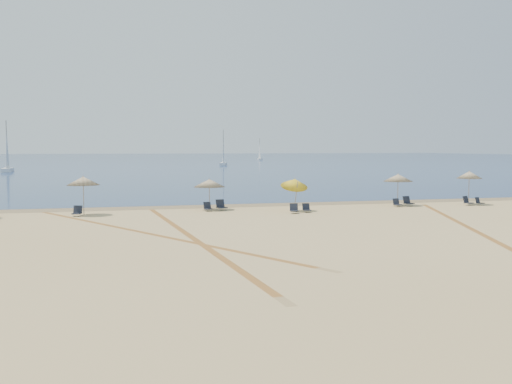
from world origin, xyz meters
TOP-DOWN VIEW (x-y plane):
  - ground at (0.00, 0.00)m, footprint 160.00×160.00m
  - ocean at (0.00, 225.00)m, footprint 500.00×500.00m
  - wet_sand at (0.00, 24.00)m, footprint 500.00×500.00m
  - umbrella_1 at (-11.48, 20.21)m, footprint 2.12×2.12m
  - umbrella_2 at (-3.02, 21.44)m, footprint 2.24×2.24m
  - umbrella_3 at (2.50, 19.08)m, footprint 1.88×1.95m
  - umbrella_4 at (11.34, 21.00)m, footprint 2.21×2.21m
  - umbrella_5 at (16.99, 20.29)m, footprint 1.92×1.92m
  - chair_1 at (-11.87, 19.67)m, footprint 0.69×0.76m
  - chair_2 at (-3.28, 20.58)m, footprint 0.64×0.70m
  - chair_3 at (-2.28, 20.96)m, footprint 0.78×0.85m
  - chair_4 at (2.04, 17.75)m, footprint 0.64×0.72m
  - chair_5 at (3.04, 18.12)m, footprint 0.53×0.61m
  - chair_6 at (10.82, 20.11)m, footprint 0.54×0.62m
  - chair_7 at (11.90, 20.44)m, footprint 0.73×0.81m
  - chair_8 at (16.50, 19.73)m, footprint 0.80×0.85m
  - chair_9 at (17.45, 19.64)m, footprint 0.69×0.73m
  - sailboat_0 at (43.90, 185.56)m, footprint 1.84×5.32m
  - sailboat_1 at (-27.17, 95.30)m, footprint 1.81×6.29m
  - sailboat_2 at (18.67, 125.42)m, footprint 3.01×6.13m
  - tire_tracks at (-2.05, 10.30)m, footprint 55.09×42.13m

SIDE VIEW (x-z plane):
  - ground at x=0.00m, z-range 0.00..0.00m
  - tire_tracks at x=-2.05m, z-range 0.00..0.00m
  - wet_sand at x=0.00m, z-range 0.00..0.00m
  - ocean at x=0.00m, z-range 0.01..0.01m
  - chair_9 at x=17.45m, z-range -0.04..0.56m
  - chair_6 at x=10.82m, z-range -0.04..0.57m
  - chair_5 at x=3.04m, z-range -0.04..0.57m
  - chair_2 at x=-3.28m, z-range -0.04..0.59m
  - chair_4 at x=2.04m, z-range -0.04..0.62m
  - chair_1 at x=-11.87m, z-range -0.04..0.63m
  - chair_8 at x=16.50m, z-range -0.04..0.65m
  - chair_7 at x=11.90m, z-range -0.04..0.68m
  - chair_3 at x=-2.28m, z-range -0.04..0.70m
  - umbrella_2 at x=-3.02m, z-range 0.77..2.99m
  - umbrella_3 at x=2.50m, z-range 0.68..3.23m
  - umbrella_4 at x=11.34m, z-range 0.87..3.31m
  - umbrella_1 at x=-11.48m, z-range 0.94..3.50m
  - umbrella_5 at x=16.99m, z-range 0.97..3.59m
  - sailboat_0 at x=43.90m, z-range -1.53..6.23m
  - sailboat_2 at x=18.67m, z-range -1.75..7.10m
  - sailboat_1 at x=-27.17m, z-range -1.83..7.45m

